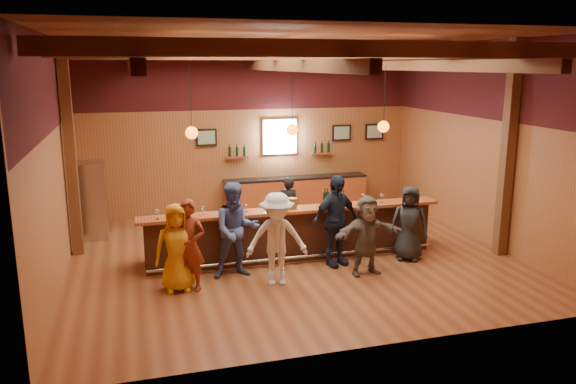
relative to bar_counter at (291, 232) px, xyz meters
name	(u,v)px	position (x,y,z in m)	size (l,w,h in m)	color
room	(291,104)	(-0.02, -0.09, 2.69)	(9.04, 9.00, 4.52)	brown
bar_counter	(291,232)	(0.00, 0.00, 0.00)	(6.30, 1.07, 1.11)	black
back_bar_cabinet	(296,194)	(1.18, 3.57, -0.05)	(4.00, 0.52, 0.95)	#983E1B
window	(280,137)	(0.78, 3.80, 1.53)	(0.95, 0.09, 0.95)	silver
framed_pictures	(310,134)	(1.65, 3.79, 1.58)	(5.35, 0.05, 0.45)	black
wine_shelves	(280,153)	(0.78, 3.73, 1.10)	(3.00, 0.18, 0.30)	#983E1B
pendant_lights	(292,129)	(-0.02, -0.15, 2.19)	(4.24, 0.24, 1.37)	black
stainless_fridge	(91,200)	(-4.12, 2.45, 0.38)	(0.70, 0.70, 1.80)	silver
customer_orange	(177,247)	(-2.47, -1.27, 0.28)	(0.78, 0.51, 1.60)	orange
customer_redvest	(189,245)	(-2.26, -1.31, 0.31)	(0.61, 0.40, 1.67)	maroon
customer_denim	(236,230)	(-1.33, -0.88, 0.40)	(0.89, 0.70, 1.84)	#47558E
customer_white	(277,239)	(-0.69, -1.48, 0.35)	(1.12, 0.64, 1.74)	white
customer_navy	(336,221)	(0.70, -0.82, 0.41)	(1.09, 0.45, 1.86)	#181F31
customer_brown	(367,235)	(1.10, -1.44, 0.26)	(1.44, 0.46, 1.56)	#5F564C
customer_dark	(409,223)	(2.28, -0.92, 0.26)	(0.76, 0.50, 1.56)	black
bartender	(288,208)	(0.27, 1.18, 0.21)	(0.53, 0.35, 1.46)	black
ice_bucket	(292,203)	(-0.06, -0.32, 0.70)	(0.20, 0.20, 0.22)	brown
bottle_a	(327,198)	(0.75, -0.17, 0.73)	(0.08, 0.08, 0.35)	black
bottle_b	(325,199)	(0.66, -0.28, 0.73)	(0.08, 0.08, 0.37)	black
glass_a	(157,212)	(-2.74, -0.39, 0.73)	(0.09, 0.09, 0.20)	silver
glass_b	(203,209)	(-1.87, -0.30, 0.71)	(0.08, 0.08, 0.17)	silver
glass_c	(227,206)	(-1.40, -0.31, 0.73)	(0.09, 0.09, 0.19)	silver
glass_d	(246,206)	(-1.01, -0.32, 0.70)	(0.07, 0.07, 0.16)	silver
glass_e	(281,202)	(-0.28, -0.26, 0.73)	(0.09, 0.09, 0.20)	silver
glass_f	(337,199)	(0.91, -0.31, 0.72)	(0.08, 0.08, 0.19)	silver
glass_g	(363,196)	(1.53, -0.23, 0.72)	(0.08, 0.08, 0.19)	silver
glass_h	(382,196)	(1.91, -0.36, 0.72)	(0.08, 0.08, 0.19)	silver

